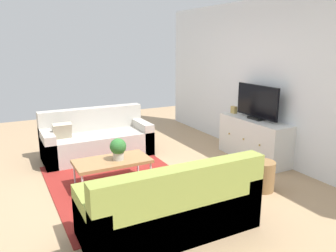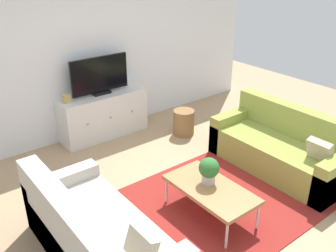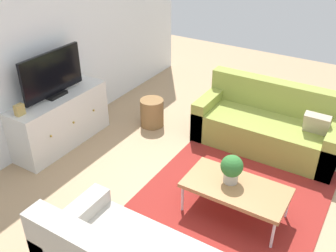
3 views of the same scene
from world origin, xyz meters
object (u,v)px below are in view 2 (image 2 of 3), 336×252
couch_left_side (94,241)px  potted_plant (209,170)px  flat_screen_tv (100,76)px  wicker_basket (184,122)px  mantel_clock (67,98)px  coffee_table (211,190)px  tv_console (104,115)px  couch_right_side (283,149)px

couch_left_side → potted_plant: 1.43m
flat_screen_tv → wicker_basket: flat_screen_tv is taller
flat_screen_tv → wicker_basket: bearing=-37.0°
couch_left_side → potted_plant: size_ratio=5.95×
potted_plant → flat_screen_tv: flat_screen_tv is taller
flat_screen_tv → mantel_clock: flat_screen_tv is taller
couch_left_side → flat_screen_tv: size_ratio=1.97×
flat_screen_tv → coffee_table: bearing=-91.7°
potted_plant → mantel_clock: mantel_clock is taller
wicker_basket → coffee_table: bearing=-122.2°
couch_left_side → tv_console: (1.44, 2.37, 0.07)m
potted_plant → wicker_basket: potted_plant is taller
potted_plant → mantel_clock: size_ratio=2.39×
tv_console → mantel_clock: bearing=180.0°
tv_console → wicker_basket: bearing=-36.3°
potted_plant → wicker_basket: 2.02m
wicker_basket → potted_plant: bearing=-122.5°
coffee_table → potted_plant: (0.04, 0.08, 0.20)m
tv_console → mantel_clock: 0.71m
mantel_clock → wicker_basket: (1.61, -0.76, -0.57)m
tv_console → flat_screen_tv: (0.00, 0.02, 0.64)m
couch_right_side → flat_screen_tv: bearing=120.8°
couch_right_side → couch_left_side: bearing=180.0°
couch_left_side → coffee_table: (1.36, -0.15, 0.06)m
coffee_table → tv_console: size_ratio=0.75×
coffee_table → mantel_clock: 2.61m
coffee_table → wicker_basket: 2.09m
couch_right_side → potted_plant: couch_right_side is taller
coffee_table → potted_plant: size_ratio=3.37×
couch_right_side → flat_screen_tv: (-1.43, 2.39, 0.72)m
couch_left_side → tv_console: 2.78m
coffee_table → wicker_basket: wicker_basket is taller
couch_left_side → flat_screen_tv: 2.88m
couch_right_side → coffee_table: couch_right_side is taller
coffee_table → flat_screen_tv: size_ratio=1.12×
flat_screen_tv → potted_plant: bearing=-90.9°
tv_console → wicker_basket: 1.29m
couch_left_side → wicker_basket: bearing=33.2°
couch_right_side → potted_plant: size_ratio=5.95×
couch_right_side → wicker_basket: bearing=103.7°
couch_right_side → wicker_basket: size_ratio=4.51×
tv_console → flat_screen_tv: size_ratio=1.48×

